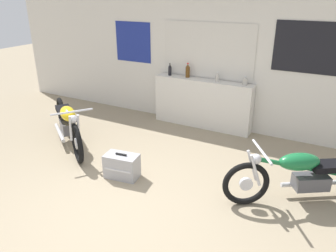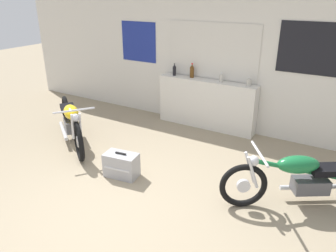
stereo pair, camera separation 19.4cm
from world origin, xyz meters
name	(u,v)px [view 1 (the left image)]	position (x,y,z in m)	size (l,w,h in m)	color
ground_plane	(116,219)	(0.00, 0.00, 0.00)	(24.00, 24.00, 0.00)	gray
wall_back	(219,56)	(0.00, 3.34, 1.40)	(10.00, 0.07, 2.80)	silver
sill_counter	(202,103)	(-0.23, 3.16, 0.48)	(1.96, 0.28, 0.95)	silver
bottle_leftmost	(170,70)	(-0.96, 3.17, 1.06)	(0.07, 0.07, 0.24)	black
bottle_left_center	(188,71)	(-0.58, 3.20, 1.08)	(0.08, 0.08, 0.28)	#5B3814
bottle_center	(217,77)	(0.05, 3.16, 1.03)	(0.07, 0.07, 0.19)	#B7B2A8
bottle_right_center	(245,81)	(0.57, 3.17, 1.02)	(0.09, 0.09, 0.17)	#B7B2A8
motorcycle_yellow	(68,123)	(-1.97, 1.29, 0.41)	(1.75, 1.29, 0.81)	black
motorcycle_green	(306,175)	(1.91, 1.44, 0.39)	(1.83, 1.23, 0.76)	black
hard_case_silver	(122,166)	(-0.49, 0.82, 0.18)	(0.52, 0.34, 0.38)	#9E9EA3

